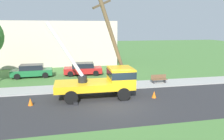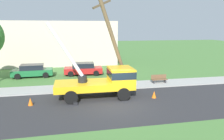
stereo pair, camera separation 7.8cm
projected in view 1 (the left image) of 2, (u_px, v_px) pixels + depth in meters
ground_plane at (96, 72)px, 27.12m from camera, size 120.00×120.00×0.00m
road_asphalt at (117, 105)px, 15.60m from camera, size 80.00×7.29×0.01m
sidewalk_strip at (106, 86)px, 20.32m from camera, size 80.00×2.55×0.10m
utility_truck at (105, 80)px, 17.18m from camera, size 6.76×3.20×5.98m
leaning_utility_pole at (114, 42)px, 18.14m from camera, size 3.71×2.08×8.43m
traffic_cone_ahead at (154, 94)px, 17.13m from camera, size 0.36×0.36×0.56m
traffic_cone_behind at (30, 102)px, 15.46m from camera, size 0.36×0.36×0.56m
parked_sedan_green at (32, 71)px, 24.23m from camera, size 4.47×2.14×1.42m
parked_sedan_red at (83, 69)px, 25.40m from camera, size 4.50×2.19×1.42m
park_bench at (159, 79)px, 21.38m from camera, size 1.60×0.45×0.90m
lowrise_building_backdrop at (54, 43)px, 32.21m from camera, size 18.00×6.00×6.40m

